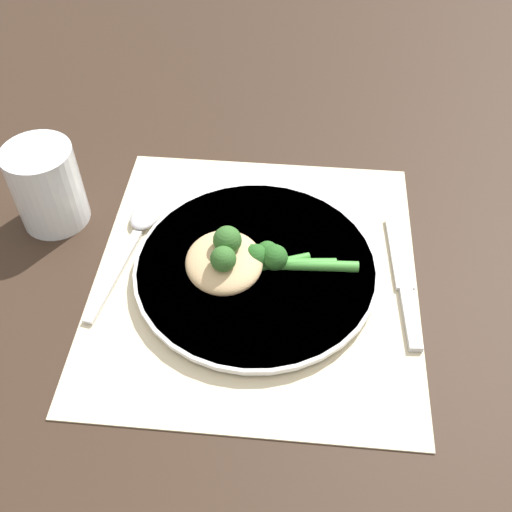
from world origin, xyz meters
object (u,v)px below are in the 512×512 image
object	(u,v)px
plate	(256,268)
broccoli_stalk_right	(266,259)
chicken_fillet	(224,262)
knife	(404,280)
spoon	(138,230)
water_glass	(47,186)
broccoli_stalk_left	(283,258)
broccoli_stalk_rear	(244,265)

from	to	relation	value
plate	broccoli_stalk_right	xyz separation A→B (m)	(-0.00, 0.01, 0.02)
chicken_fillet	knife	world-z (taller)	chicken_fillet
chicken_fillet	knife	bearing A→B (deg)	93.84
broccoli_stalk_right	spoon	world-z (taller)	broccoli_stalk_right
chicken_fillet	broccoli_stalk_right	world-z (taller)	same
broccoli_stalk_right	water_glass	xyz separation A→B (m)	(-0.07, -0.26, 0.02)
chicken_fillet	knife	size ratio (longest dim) A/B	0.56
plate	knife	world-z (taller)	plate
broccoli_stalk_right	broccoli_stalk_left	distance (m)	0.02
knife	water_glass	bearing A→B (deg)	167.18
plate	broccoli_stalk_left	xyz separation A→B (m)	(-0.00, 0.03, 0.02)
broccoli_stalk_right	spoon	size ratio (longest dim) A/B	0.58
plate	spoon	world-z (taller)	plate
knife	spoon	bearing A→B (deg)	167.70
chicken_fillet	broccoli_stalk_right	xyz separation A→B (m)	(-0.01, 0.04, -0.00)
water_glass	plate	bearing A→B (deg)	74.43
water_glass	chicken_fillet	bearing A→B (deg)	69.65
knife	water_glass	size ratio (longest dim) A/B	1.83
chicken_fillet	broccoli_stalk_rear	size ratio (longest dim) A/B	1.08
spoon	water_glass	bearing A→B (deg)	179.37
broccoli_stalk_left	water_glass	distance (m)	0.29
plate	broccoli_stalk_left	world-z (taller)	broccoli_stalk_left
plate	knife	size ratio (longest dim) A/B	1.45
water_glass	broccoli_stalk_rear	bearing A→B (deg)	71.38
spoon	chicken_fillet	bearing A→B (deg)	-18.40
broccoli_stalk_rear	broccoli_stalk_right	bearing A→B (deg)	-85.69
broccoli_stalk_rear	spoon	world-z (taller)	broccoli_stalk_rear
broccoli_stalk_rear	water_glass	xyz separation A→B (m)	(-0.08, -0.24, 0.02)
broccoli_stalk_left	water_glass	bearing A→B (deg)	73.60
broccoli_stalk_rear	water_glass	bearing A→B (deg)	50.96
broccoli_stalk_left	broccoli_stalk_rear	bearing A→B (deg)	104.39
broccoli_stalk_rear	water_glass	size ratio (longest dim) A/B	0.95
plate	spoon	xyz separation A→B (m)	(-0.05, -0.15, -0.00)
broccoli_stalk_right	plate	bearing A→B (deg)	86.63
plate	knife	distance (m)	0.16
broccoli_stalk_rear	knife	size ratio (longest dim) A/B	0.52
broccoli_stalk_rear	chicken_fillet	bearing A→B (deg)	70.47
chicken_fillet	broccoli_stalk_left	distance (m)	0.06
chicken_fillet	broccoli_stalk_left	size ratio (longest dim) A/B	0.93
broccoli_stalk_left	knife	world-z (taller)	broccoli_stalk_left
chicken_fillet	broccoli_stalk_rear	world-z (taller)	chicken_fillet
chicken_fillet	spoon	distance (m)	0.13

